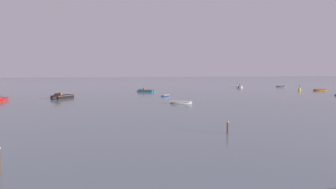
% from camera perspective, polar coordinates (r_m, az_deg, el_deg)
% --- Properties ---
extents(rowboat_moored_0, '(4.60, 3.21, 0.69)m').
position_cam_1_polar(rowboat_moored_0, '(111.40, 26.47, 0.73)').
color(rowboat_moored_0, orange).
rests_on(rowboat_moored_0, ground).
extents(motorboat_moored_0, '(5.70, 6.25, 2.16)m').
position_cam_1_polar(motorboat_moored_0, '(73.30, -19.54, -0.51)').
color(motorboat_moored_0, black).
rests_on(motorboat_moored_0, ground).
extents(motorboat_moored_3, '(4.92, 5.57, 1.91)m').
position_cam_1_polar(motorboat_moored_3, '(123.85, 13.22, 1.37)').
color(motorboat_moored_3, white).
rests_on(motorboat_moored_3, ground).
extents(rowboat_moored_2, '(4.43, 3.60, 0.68)m').
position_cam_1_polar(rowboat_moored_2, '(57.95, 2.42, -1.54)').
color(rowboat_moored_2, white).
rests_on(rowboat_moored_2, ground).
extents(rowboat_moored_3, '(3.08, 2.88, 0.50)m').
position_cam_1_polar(rowboat_moored_3, '(76.25, -0.56, -0.23)').
color(rowboat_moored_3, navy).
rests_on(rowboat_moored_3, ground).
extents(rowboat_moored_4, '(4.05, 3.69, 0.65)m').
position_cam_1_polar(rowboat_moored_4, '(133.85, 20.32, 1.38)').
color(rowboat_moored_4, white).
rests_on(rowboat_moored_4, ground).
extents(motorboat_moored_5, '(5.49, 4.91, 1.89)m').
position_cam_1_polar(motorboat_moored_5, '(93.98, -4.59, 0.64)').
color(motorboat_moored_5, '#197084').
rests_on(motorboat_moored_5, ground).
extents(channel_buoy, '(0.90, 0.90, 2.30)m').
position_cam_1_polar(channel_buoy, '(108.85, 23.32, 0.90)').
color(channel_buoy, gold).
rests_on(channel_buoy, ground).
extents(mooring_post_right, '(0.22, 0.22, 1.37)m').
position_cam_1_polar(mooring_post_right, '(29.97, 11.06, -6.09)').
color(mooring_post_right, '#523323').
rests_on(mooring_post_right, ground).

